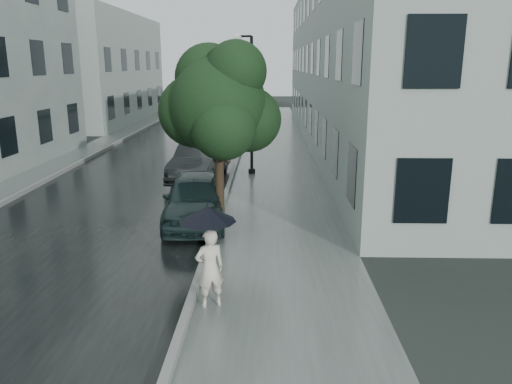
{
  "coord_description": "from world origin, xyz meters",
  "views": [
    {
      "loc": [
        -0.15,
        -9.4,
        4.37
      ],
      "look_at": [
        -0.45,
        2.45,
        1.3
      ],
      "focal_mm": 35.0,
      "sensor_mm": 36.0,
      "label": 1
    }
  ],
  "objects_px": {
    "lamp_post": "(248,96)",
    "car_near": "(195,198)",
    "car_far": "(200,161)",
    "street_tree": "(219,104)",
    "pedestrian": "(210,268)"
  },
  "relations": [
    {
      "from": "pedestrian",
      "to": "lamp_post",
      "type": "height_order",
      "value": "lamp_post"
    },
    {
      "from": "car_near",
      "to": "car_far",
      "type": "relative_size",
      "value": 0.93
    },
    {
      "from": "car_near",
      "to": "car_far",
      "type": "height_order",
      "value": "car_far"
    },
    {
      "from": "pedestrian",
      "to": "car_near",
      "type": "bearing_deg",
      "value": -102.52
    },
    {
      "from": "street_tree",
      "to": "car_near",
      "type": "bearing_deg",
      "value": 157.27
    },
    {
      "from": "pedestrian",
      "to": "car_far",
      "type": "bearing_deg",
      "value": -105.18
    },
    {
      "from": "pedestrian",
      "to": "car_far",
      "type": "distance_m",
      "value": 10.54
    },
    {
      "from": "street_tree",
      "to": "car_far",
      "type": "xyz_separation_m",
      "value": [
        -1.33,
        5.74,
        -2.61
      ]
    },
    {
      "from": "car_near",
      "to": "car_far",
      "type": "bearing_deg",
      "value": 90.81
    },
    {
      "from": "lamp_post",
      "to": "car_near",
      "type": "xyz_separation_m",
      "value": [
        -1.23,
        -6.53,
        -2.42
      ]
    },
    {
      "from": "lamp_post",
      "to": "car_near",
      "type": "relative_size",
      "value": 1.34
    },
    {
      "from": "car_far",
      "to": "pedestrian",
      "type": "bearing_deg",
      "value": -75.1
    },
    {
      "from": "street_tree",
      "to": "car_far",
      "type": "bearing_deg",
      "value": 103.09
    },
    {
      "from": "street_tree",
      "to": "car_far",
      "type": "relative_size",
      "value": 1.12
    },
    {
      "from": "lamp_post",
      "to": "street_tree",
      "type": "bearing_deg",
      "value": -82.5
    }
  ]
}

